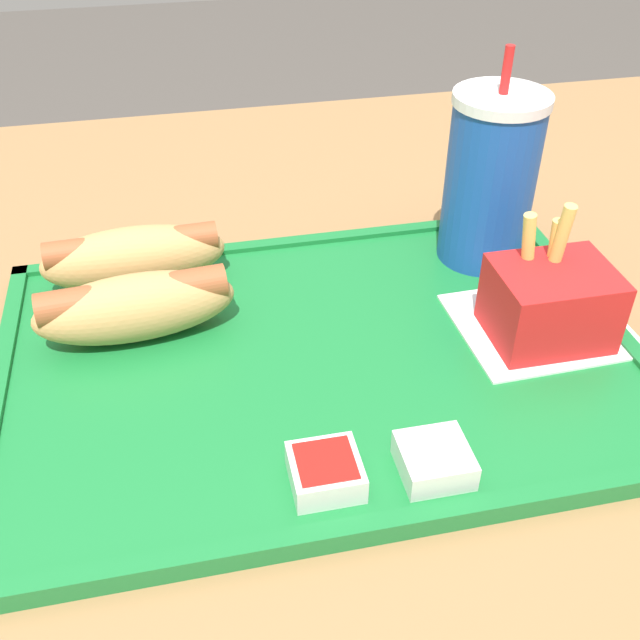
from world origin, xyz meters
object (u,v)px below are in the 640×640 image
object	(u,v)px
soda_cup	(490,179)
hot_dog_near	(135,305)
sauce_cup_mayo	(434,459)
hot_dog_far	(134,256)
sauce_cup_ketchup	(325,471)
fries_carton	(548,299)

from	to	relation	value
soda_cup	hot_dog_near	size ratio (longest dim) A/B	1.19
hot_dog_near	sauce_cup_mayo	distance (m)	0.24
hot_dog_far	sauce_cup_ketchup	xyz separation A→B (m)	(0.10, -0.23, -0.02)
hot_dog_near	sauce_cup_mayo	world-z (taller)	hot_dog_near
hot_dog_near	fries_carton	xyz separation A→B (m)	(0.29, -0.06, 0.00)
soda_cup	hot_dog_far	bearing A→B (deg)	176.94
fries_carton	sauce_cup_ketchup	xyz separation A→B (m)	(-0.18, -0.11, -0.02)
hot_dog_near	fries_carton	size ratio (longest dim) A/B	1.44
hot_dog_near	sauce_cup_ketchup	world-z (taller)	hot_dog_near
hot_dog_near	sauce_cup_ketchup	bearing A→B (deg)	-57.95
hot_dog_far	hot_dog_near	size ratio (longest dim) A/B	0.99
soda_cup	hot_dog_near	bearing A→B (deg)	-169.51
fries_carton	sauce_cup_ketchup	bearing A→B (deg)	-150.31
hot_dog_far	sauce_cup_ketchup	distance (m)	0.25
fries_carton	sauce_cup_ketchup	world-z (taller)	fries_carton
hot_dog_near	fries_carton	distance (m)	0.29
sauce_cup_ketchup	soda_cup	bearing A→B (deg)	50.06
sauce_cup_mayo	sauce_cup_ketchup	bearing A→B (deg)	176.04
soda_cup	sauce_cup_ketchup	xyz separation A→B (m)	(-0.18, -0.22, -0.06)
soda_cup	fries_carton	size ratio (longest dim) A/B	1.72
sauce_cup_mayo	sauce_cup_ketchup	world-z (taller)	same
hot_dog_far	fries_carton	world-z (taller)	fries_carton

